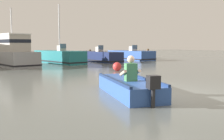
{
  "coord_description": "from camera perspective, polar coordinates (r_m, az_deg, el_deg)",
  "views": [
    {
      "loc": [
        -5.51,
        -5.55,
        1.49
      ],
      "look_at": [
        -0.61,
        2.55,
        0.55
      ],
      "focal_mm": 40.07,
      "sensor_mm": 36.0,
      "label": 1
    }
  ],
  "objects": [
    {
      "name": "ground_plane",
      "position": [
        7.96,
        13.46,
        -5.27
      ],
      "size": [
        120.0,
        120.0,
        0.0
      ],
      "primitive_type": "plane",
      "color": "slate"
    },
    {
      "name": "wooden_dock",
      "position": [
        26.68,
        -1.13,
        3.62
      ],
      "size": [
        10.82,
        1.64,
        1.08
      ],
      "color": "brown",
      "rests_on": "ground"
    },
    {
      "name": "rowboat_with_person",
      "position": [
        7.61,
        3.7,
        -3.7
      ],
      "size": [
        1.85,
        3.69,
        1.19
      ],
      "color": "#2D519E",
      "rests_on": "ground"
    },
    {
      "name": "moored_boat_grey",
      "position": [
        19.2,
        -21.73,
        3.37
      ],
      "size": [
        2.89,
        5.77,
        4.12
      ],
      "color": "gray",
      "rests_on": "ground"
    },
    {
      "name": "moored_boat_teal",
      "position": [
        21.4,
        -12.02,
        2.91
      ],
      "size": [
        2.73,
        6.09,
        4.83
      ],
      "color": "#1E727A",
      "rests_on": "ground"
    },
    {
      "name": "moored_boat_navy",
      "position": [
        23.28,
        -3.51,
        3.06
      ],
      "size": [
        1.86,
        6.57,
        1.49
      ],
      "color": "#19234C",
      "rests_on": "ground"
    },
    {
      "name": "moored_boat_blue",
      "position": [
        25.89,
        4.22,
        3.35
      ],
      "size": [
        2.43,
        5.61,
        1.52
      ],
      "color": "#2D519E",
      "rests_on": "ground"
    },
    {
      "name": "mooring_buoy",
      "position": [
        14.51,
        1.18,
        0.78
      ],
      "size": [
        0.51,
        0.51,
        0.51
      ],
      "primitive_type": "sphere",
      "color": "red",
      "rests_on": "ground"
    }
  ]
}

